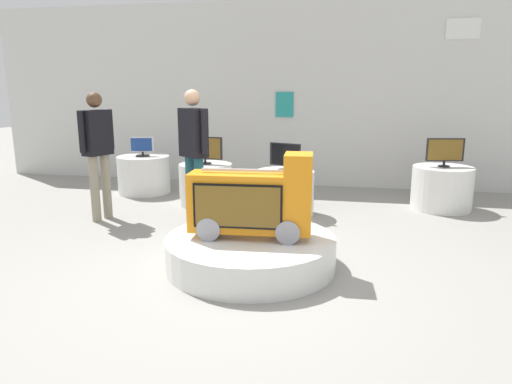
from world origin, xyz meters
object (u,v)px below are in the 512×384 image
object	(u,v)px
display_pedestal_right_rear	(442,188)
display_pedestal_far_right	(206,184)
shopper_browsing_rear	(98,146)
main_display_pedestal	(250,251)
tv_on_left_rear	(285,156)
tv_on_center_rear	(142,147)
tv_on_right_rear	(445,151)
tv_on_far_right	(205,149)
novelty_firetruck_tv	(253,203)
display_pedestal_left_rear	(285,193)
display_pedestal_center_rear	(144,174)
shopper_browsing_near_truck	(194,148)

from	to	relation	value
display_pedestal_right_rear	display_pedestal_far_right	xyz separation A→B (m)	(-3.53, -0.44, 0.00)
display_pedestal_far_right	shopper_browsing_rear	world-z (taller)	shopper_browsing_rear
main_display_pedestal	tv_on_left_rear	world-z (taller)	tv_on_left_rear
main_display_pedestal	tv_on_center_rear	xyz separation A→B (m)	(-2.52, 2.97, 0.64)
tv_on_right_rear	tv_on_far_right	distance (m)	3.55
tv_on_right_rear	display_pedestal_far_right	xyz separation A→B (m)	(-3.53, -0.43, -0.55)
novelty_firetruck_tv	display_pedestal_left_rear	distance (m)	2.05
display_pedestal_center_rear	display_pedestal_far_right	size ratio (longest dim) A/B	1.09
display_pedestal_right_rear	shopper_browsing_near_truck	size ratio (longest dim) A/B	0.50
main_display_pedestal	novelty_firetruck_tv	world-z (taller)	novelty_firetruck_tv
novelty_firetruck_tv	display_pedestal_far_right	distance (m)	2.71
novelty_firetruck_tv	display_pedestal_right_rear	bearing A→B (deg)	50.97
shopper_browsing_rear	novelty_firetruck_tv	bearing A→B (deg)	-28.34
novelty_firetruck_tv	shopper_browsing_near_truck	xyz separation A→B (m)	(-1.01, 1.21, 0.37)
main_display_pedestal	display_pedestal_far_right	size ratio (longest dim) A/B	2.10
tv_on_left_rear	display_pedestal_right_rear	xyz separation A→B (m)	(2.25, 0.81, -0.52)
novelty_firetruck_tv	shopper_browsing_near_truck	bearing A→B (deg)	129.86
tv_on_center_rear	shopper_browsing_near_truck	bearing A→B (deg)	-49.06
display_pedestal_far_right	tv_on_far_right	size ratio (longest dim) A/B	1.46
novelty_firetruck_tv	shopper_browsing_rear	world-z (taller)	shopper_browsing_rear
novelty_firetruck_tv	tv_on_far_right	size ratio (longest dim) A/B	2.19
tv_on_left_rear	shopper_browsing_near_truck	bearing A→B (deg)	-142.62
display_pedestal_left_rear	tv_on_far_right	xyz separation A→B (m)	(-1.28, 0.36, 0.55)
display_pedestal_center_rear	tv_on_far_right	world-z (taller)	tv_on_far_right
display_pedestal_right_rear	display_pedestal_far_right	distance (m)	3.55
display_pedestal_center_rear	display_pedestal_right_rear	world-z (taller)	same
novelty_firetruck_tv	tv_on_left_rear	xyz separation A→B (m)	(0.04, 2.01, 0.18)
tv_on_center_rear	tv_on_right_rear	bearing A→B (deg)	-1.84
display_pedestal_center_rear	tv_on_center_rear	distance (m)	0.48
novelty_firetruck_tv	shopper_browsing_near_truck	world-z (taller)	shopper_browsing_near_truck
display_pedestal_left_rear	display_pedestal_right_rear	xyz separation A→B (m)	(2.25, 0.80, 0.00)
display_pedestal_center_rear	shopper_browsing_near_truck	distance (m)	2.44
tv_on_center_rear	shopper_browsing_rear	bearing A→B (deg)	-84.56
tv_on_center_rear	shopper_browsing_rear	xyz separation A→B (m)	(0.16, -1.69, 0.21)
shopper_browsing_rear	shopper_browsing_near_truck	bearing A→B (deg)	-3.03
shopper_browsing_near_truck	shopper_browsing_rear	distance (m)	1.37
tv_on_left_rear	tv_on_right_rear	distance (m)	2.39
display_pedestal_center_rear	shopper_browsing_near_truck	xyz separation A→B (m)	(1.53, -1.77, 0.71)
tv_on_center_rear	shopper_browsing_rear	size ratio (longest dim) A/B	0.22
shopper_browsing_near_truck	tv_on_right_rear	bearing A→B (deg)	25.99
display_pedestal_left_rear	display_pedestal_far_right	xyz separation A→B (m)	(-1.28, 0.37, 0.00)
tv_on_left_rear	shopper_browsing_rear	size ratio (longest dim) A/B	0.26
shopper_browsing_rear	display_pedestal_left_rear	bearing A→B (deg)	16.91
display_pedestal_right_rear	tv_on_right_rear	bearing A→B (deg)	-101.37
display_pedestal_right_rear	main_display_pedestal	bearing A→B (deg)	-129.38
display_pedestal_left_rear	novelty_firetruck_tv	bearing A→B (deg)	-91.14
display_pedestal_center_rear	shopper_browsing_rear	size ratio (longest dim) A/B	0.52
display_pedestal_left_rear	tv_on_far_right	world-z (taller)	tv_on_far_right
display_pedestal_far_right	tv_on_far_right	bearing A→B (deg)	-83.52
tv_on_center_rear	tv_on_far_right	world-z (taller)	tv_on_far_right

